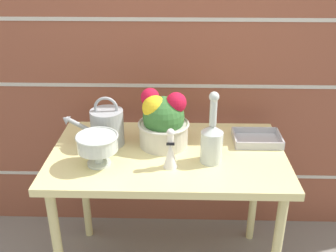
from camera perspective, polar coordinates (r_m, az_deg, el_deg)
brick_wall at (r=2.17m, az=0.31°, el=10.72°), size 3.60×0.08×2.20m
patio_table at (r=1.91m, az=-0.03°, el=-5.91°), size 1.11×0.66×0.74m
watering_can at (r=1.92m, az=-8.94°, el=-0.08°), size 0.30×0.16×0.25m
crystal_pedestal_bowl at (r=1.74m, az=-10.20°, el=-2.58°), size 0.19×0.19×0.15m
flower_planter at (r=1.87m, az=-0.74°, el=0.74°), size 0.25×0.25×0.28m
glass_decanter at (r=1.75m, az=6.38°, el=-1.99°), size 0.10×0.10×0.34m
figurine_vase at (r=1.71m, az=0.37°, el=-3.76°), size 0.06×0.06×0.19m
wire_tray at (r=2.00m, az=12.76°, el=-1.96°), size 0.23×0.18×0.04m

